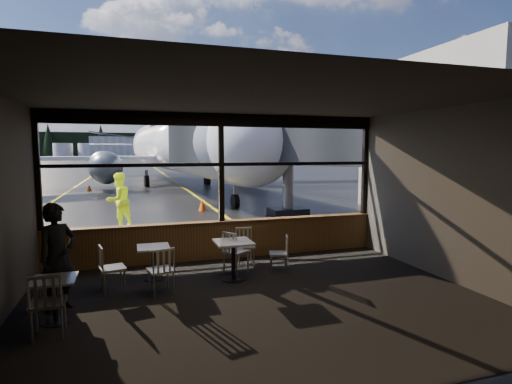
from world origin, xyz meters
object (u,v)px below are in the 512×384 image
cafe_table_mid (154,263)px  ground_crew (119,201)px  cafe_table_near (233,261)px  chair_near_w (236,252)px  chair_mid_s (161,271)px  airliner (179,111)px  chair_near_n (245,247)px  chair_mid_w (113,269)px  cone_wing (89,188)px  chair_near_e (279,254)px  cone_nose (202,205)px  chair_left_s (48,304)px  jet_bridge (280,157)px  cafe_table_left (55,301)px  passenger (58,257)px

cafe_table_mid → ground_crew: bearing=97.7°
cafe_table_near → chair_near_w: bearing=69.2°
chair_mid_s → ground_crew: 7.03m
airliner → chair_near_n: 21.87m
chair_mid_s → chair_mid_w: (-0.84, 0.41, -0.01)m
airliner → chair_mid_w: (-3.87, -22.15, -5.10)m
chair_near_n → chair_mid_s: bearing=39.6°
airliner → cafe_table_mid: (-3.10, -21.63, -5.20)m
chair_mid_w → cone_wing: (-2.26, 20.42, -0.23)m
chair_near_e → cone_nose: (-0.02, 9.45, -0.16)m
chair_left_s → cone_wing: chair_left_s is taller
jet_bridge → cafe_table_left: bearing=-129.2°
cafe_table_near → ground_crew: ground_crew is taller
cafe_table_mid → cafe_table_left: (-1.55, -1.68, 0.00)m
airliner → chair_mid_s: bearing=-102.7°
chair_near_e → chair_near_n: 0.89m
chair_mid_w → chair_near_n: bearing=96.0°
chair_mid_w → cafe_table_mid: bearing=112.3°
chair_left_s → ground_crew: size_ratio=0.51×
cafe_table_near → chair_mid_w: bearing=-179.6°
jet_bridge → ground_crew: (-6.10, -0.67, -1.43)m
airliner → ground_crew: (-3.91, -15.61, -4.60)m
chair_near_n → ground_crew: 6.33m
cafe_table_left → chair_mid_w: chair_mid_w is taller
chair_near_e → cone_wing: size_ratio=1.87×
cafe_table_left → cone_nose: cafe_table_left is taller
cafe_table_left → chair_mid_s: size_ratio=0.76×
airliner → chair_mid_w: airliner is taller
cafe_table_near → chair_mid_w: size_ratio=0.89×
cafe_table_near → chair_near_n: bearing=60.8°
chair_left_s → jet_bridge: bearing=49.9°
cafe_table_near → cafe_table_left: 3.31m
chair_near_n → cafe_table_left: bearing=35.6°
jet_bridge → cone_nose: bearing=137.7°
chair_near_w → cone_wing: size_ratio=2.13×
cafe_table_near → chair_near_e: chair_near_e is taller
jet_bridge → chair_left_s: size_ratio=11.38×
cafe_table_left → chair_near_w: chair_near_w is taller
jet_bridge → chair_near_n: size_ratio=12.52×
chair_mid_s → ground_crew: (-0.89, 6.96, 0.49)m
chair_near_e → passenger: passenger is taller
airliner → chair_left_s: (-4.66, -23.77, -5.07)m
chair_near_e → ground_crew: size_ratio=0.43×
chair_mid_w → chair_near_w: bearing=88.2°
airliner → jet_bridge: bearing=-86.8°
chair_left_s → cafe_table_near: bearing=25.5°
ground_crew → cone_wing: 14.07m
cone_nose → chair_near_e: bearing=-89.9°
chair_near_e → cafe_table_left: bearing=125.7°
cafe_table_mid → ground_crew: ground_crew is taller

